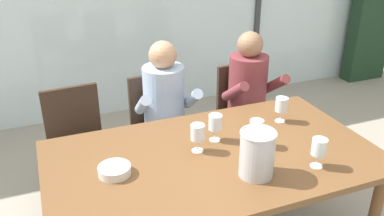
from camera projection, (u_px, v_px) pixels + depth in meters
ground at (165, 170)px, 3.54m from camera, size 14.00×14.00×0.00m
dining_table at (214, 165)px, 2.41m from camera, size 1.94×1.10×0.74m
chair_near_curtain at (77, 137)px, 3.05m from camera, size 0.47×0.47×0.87m
chair_left_of_center at (159, 120)px, 3.30m from camera, size 0.48×0.48×0.87m
chair_center at (244, 107)px, 3.54m from camera, size 0.47×0.47×0.87m
person_pale_blue_shirt at (167, 109)px, 3.10m from camera, size 0.48×0.63×1.19m
person_maroon_top at (252, 95)px, 3.34m from camera, size 0.47×0.62×1.19m
ice_bucket_primary at (257, 153)px, 2.14m from camera, size 0.20×0.20×0.26m
tasting_bowl at (115, 170)px, 2.19m from camera, size 0.18×0.18×0.05m
wine_glass_by_left_taster at (215, 123)px, 2.49m from camera, size 0.08×0.08×0.17m
wine_glass_near_bucket at (281, 106)px, 2.72m from camera, size 0.08×0.08×0.17m
wine_glass_center_pour at (256, 128)px, 2.42m from camera, size 0.08×0.08×0.17m
wine_glass_by_right_taster at (319, 148)px, 2.22m from camera, size 0.08×0.08×0.17m
wine_glass_spare_empty at (198, 134)px, 2.37m from camera, size 0.08×0.08×0.17m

